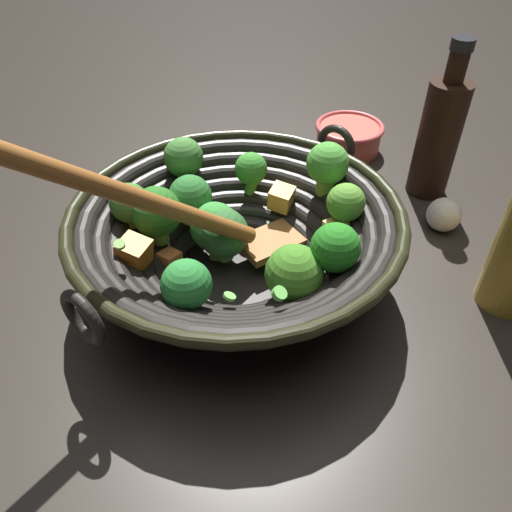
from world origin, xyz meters
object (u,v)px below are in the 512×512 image
Objects in this scene: wok at (236,234)px; prep_bowl at (349,136)px; soy_sauce_bottle at (439,135)px; garlic_bulb at (444,215)px.

prep_bowl is at bearing 106.69° from wok.
wok is at bearing -99.35° from soy_sauce_bottle.
soy_sauce_bottle is 0.17m from prep_bowl.
soy_sauce_bottle is at bearing 134.20° from garlic_bulb.
prep_bowl is 0.23m from garlic_bulb.
prep_bowl is at bearing 160.09° from garlic_bulb.
wok is 3.77× the size of prep_bowl.
wok is 0.32m from soy_sauce_bottle.
wok is 9.31× the size of garlic_bulb.
prep_bowl is at bearing 174.94° from soy_sauce_bottle.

